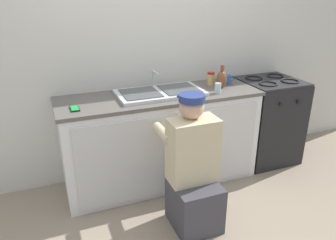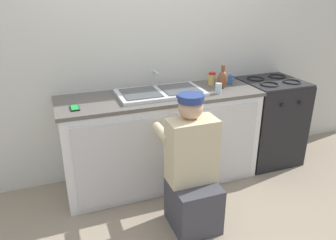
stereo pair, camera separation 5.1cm
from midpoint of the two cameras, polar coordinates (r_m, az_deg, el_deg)
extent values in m
plane|color=gray|center=(3.20, 0.21, -12.81)|extent=(12.00, 12.00, 0.00)
cube|color=silver|center=(3.29, -4.06, 11.86)|extent=(6.00, 0.10, 2.50)
cube|color=white|center=(3.22, -1.76, -3.52)|extent=(1.86, 0.60, 0.88)
cube|color=silver|center=(2.85, -8.14, -7.47)|extent=(0.82, 0.02, 0.77)
cube|color=silver|center=(3.14, 7.93, -4.49)|extent=(0.82, 0.02, 0.77)
cube|color=#5B5651|center=(3.05, -1.86, 4.20)|extent=(1.90, 0.62, 0.03)
cube|color=silver|center=(3.04, -1.87, 4.77)|extent=(0.80, 0.44, 0.03)
cube|color=#4C4F51|center=(2.98, -5.32, 4.69)|extent=(0.33, 0.35, 0.01)
cube|color=#4C4F51|center=(3.10, 1.44, 5.49)|extent=(0.33, 0.35, 0.01)
cylinder|color=#B7BABF|center=(3.19, -3.05, 7.00)|extent=(0.02, 0.02, 0.18)
cylinder|color=#B7BABF|center=(3.10, -2.61, 8.24)|extent=(0.02, 0.16, 0.02)
cube|color=black|center=(3.80, 16.42, -0.22)|extent=(0.62, 0.60, 0.90)
cube|color=#262628|center=(3.65, 17.20, 6.46)|extent=(0.60, 0.59, 0.02)
torus|color=black|center=(3.47, 16.62, 6.05)|extent=(0.19, 0.19, 0.02)
torus|color=black|center=(3.65, 20.10, 6.37)|extent=(0.19, 0.19, 0.02)
torus|color=black|center=(3.66, 14.35, 7.08)|extent=(0.19, 0.19, 0.02)
torus|color=black|center=(3.82, 17.78, 7.35)|extent=(0.19, 0.19, 0.02)
cylinder|color=black|center=(3.40, 18.68, 2.55)|extent=(0.04, 0.02, 0.04)
cylinder|color=black|center=(3.54, 21.38, 2.93)|extent=(0.04, 0.02, 0.04)
cube|color=#3F3F47|center=(2.75, 4.06, -14.40)|extent=(0.36, 0.40, 0.40)
cube|color=beige|center=(2.55, 3.76, -5.33)|extent=(0.38, 0.22, 0.52)
sphere|color=tan|center=(2.44, 3.56, 2.27)|extent=(0.19, 0.19, 0.19)
cylinder|color=navy|center=(2.42, 3.60, 3.86)|extent=(0.20, 0.20, 0.06)
cube|color=navy|center=(2.50, 2.76, 4.02)|extent=(0.13, 0.09, 0.02)
cylinder|color=beige|center=(2.62, -1.43, -2.32)|extent=(0.08, 0.30, 0.08)
cylinder|color=beige|center=(2.74, 5.25, -1.23)|extent=(0.08, 0.30, 0.08)
cylinder|color=#335699|center=(3.42, 9.82, 7.01)|extent=(0.08, 0.08, 0.10)
torus|color=#335699|center=(3.45, 10.66, 7.16)|extent=(0.06, 0.01, 0.06)
cylinder|color=#ADC6CC|center=(3.09, 8.21, 5.50)|extent=(0.06, 0.06, 0.10)
cylinder|color=#DBB760|center=(3.37, 7.02, 7.04)|extent=(0.07, 0.07, 0.11)
cylinder|color=#B21E19|center=(3.35, 7.07, 8.10)|extent=(0.07, 0.07, 0.02)
cube|color=black|center=(2.78, -16.45, 1.91)|extent=(0.07, 0.14, 0.01)
cube|color=green|center=(2.78, -16.46, 2.03)|extent=(0.06, 0.12, 0.00)
ellipsoid|color=brown|center=(3.26, 8.88, 7.00)|extent=(0.10, 0.10, 0.17)
cylinder|color=brown|center=(3.24, 9.00, 8.97)|extent=(0.04, 0.04, 0.06)
camera|label=1|loc=(0.03, -90.50, -0.20)|focal=35.00mm
camera|label=2|loc=(0.03, 89.50, 0.20)|focal=35.00mm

